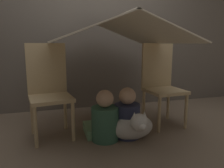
{
  "coord_description": "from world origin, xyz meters",
  "views": [
    {
      "loc": [
        -0.64,
        -2.08,
        0.96
      ],
      "look_at": [
        0.0,
        0.16,
        0.53
      ],
      "focal_mm": 35.0,
      "sensor_mm": 36.0,
      "label": 1
    }
  ],
  "objects": [
    {
      "name": "dog",
      "position": [
        0.14,
        -0.15,
        0.15
      ],
      "size": [
        0.44,
        0.38,
        0.34
      ],
      "color": "silver",
      "rests_on": "ground_plane"
    },
    {
      "name": "person_front",
      "position": [
        -0.13,
        -0.05,
        0.22
      ],
      "size": [
        0.27,
        0.27,
        0.52
      ],
      "color": "#38664C",
      "rests_on": "ground_plane"
    },
    {
      "name": "ground_plane",
      "position": [
        0.0,
        0.0,
        0.0
      ],
      "size": [
        8.8,
        8.8,
        0.0
      ],
      "primitive_type": "plane",
      "color": "#7A6651"
    },
    {
      "name": "sheet_canopy",
      "position": [
        0.0,
        0.16,
        1.1
      ],
      "size": [
        1.3,
        1.44,
        0.26
      ],
      "color": "silver"
    },
    {
      "name": "person_second",
      "position": [
        0.11,
        -0.04,
        0.22
      ],
      "size": [
        0.27,
        0.27,
        0.53
      ],
      "color": "#2D3351",
      "rests_on": "ground_plane"
    },
    {
      "name": "wall_back",
      "position": [
        0.0,
        1.18,
        1.25
      ],
      "size": [
        7.0,
        0.05,
        2.5
      ],
      "color": "#6B6056",
      "rests_on": "ground_plane"
    },
    {
      "name": "chair_right",
      "position": [
        0.64,
        0.24,
        0.52
      ],
      "size": [
        0.44,
        0.44,
        0.97
      ],
      "rotation": [
        0.0,
        0.0,
        0.07
      ],
      "color": "#D1B27F",
      "rests_on": "ground_plane"
    },
    {
      "name": "chair_left",
      "position": [
        -0.66,
        0.24,
        0.52
      ],
      "size": [
        0.47,
        0.47,
        0.97
      ],
      "rotation": [
        0.0,
        0.0,
        0.15
      ],
      "color": "#D1B27F",
      "rests_on": "ground_plane"
    },
    {
      "name": "floor_cushion",
      "position": [
        -0.1,
        0.12,
        0.05
      ],
      "size": [
        0.41,
        0.33,
        0.1
      ],
      "color": "#7FB27F",
      "rests_on": "ground_plane"
    }
  ]
}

